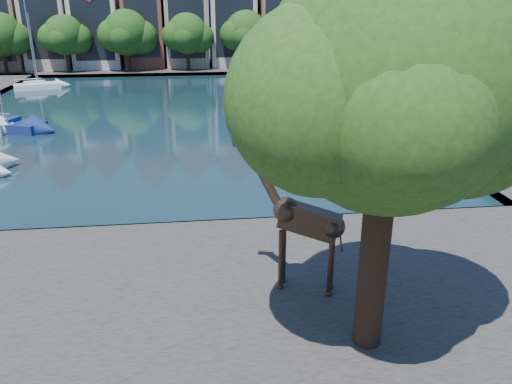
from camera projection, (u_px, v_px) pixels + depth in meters
ground at (136, 234)px, 22.12m from camera, size 160.00×160.00×0.00m
water_basin at (164, 115)px, 44.31m from camera, size 38.00×50.00×0.08m
near_quay at (112, 324)px, 15.55m from camera, size 50.00×14.00×0.50m
far_quay at (176, 67)px, 73.85m from camera, size 60.00×16.00×0.50m
right_quay at (433, 106)px, 46.99m from camera, size 14.00×52.00×0.50m
plane_tree at (395, 92)px, 11.84m from camera, size 8.32×6.40×10.62m
townhouse_west_end at (4, 17)px, 68.72m from camera, size 5.44×9.18×14.93m
townhouse_west_mid at (48, 10)px, 69.07m from camera, size 5.94×9.18×16.79m
townhouse_west_inner at (97, 17)px, 70.11m from camera, size 6.43×9.18×15.15m
townhouse_center at (144, 9)px, 70.45m from camera, size 5.44×9.18×16.93m
townhouse_east_inner at (187, 13)px, 71.34m from camera, size 5.94×9.18×15.79m
townhouse_east_mid at (232, 10)px, 71.93m from camera, size 6.43×9.18×16.65m
townhouse_east_end at (276, 18)px, 73.00m from camera, size 5.44×9.18×14.43m
far_tree_far_west at (1, 36)px, 64.55m from camera, size 7.28×5.60×7.68m
far_tree_west at (65, 36)px, 65.47m from camera, size 6.76×5.20×7.36m
far_tree_mid_west at (127, 34)px, 66.28m from camera, size 7.80×6.00×8.00m
far_tree_mid_east at (188, 35)px, 67.22m from camera, size 7.02×5.40×7.52m
far_tree_east at (247, 34)px, 68.06m from camera, size 7.54×5.80×7.84m
far_tree_far_east at (304, 34)px, 69.00m from camera, size 6.76×5.20×7.36m
giraffe_statue at (301, 219)px, 16.19m from camera, size 3.51×1.67×5.20m
sailboat_left_b at (5, 123)px, 38.83m from camera, size 6.50×4.16×10.58m
sailboat_left_d at (39, 84)px, 57.10m from camera, size 4.96×3.17×8.20m
sailboat_left_e at (37, 84)px, 56.55m from camera, size 5.25×3.25×10.36m
sailboat_right_a at (326, 134)px, 35.64m from camera, size 5.98×3.31×11.74m
sailboat_right_b at (302, 110)px, 43.22m from camera, size 6.97×4.50×12.83m
sailboat_right_c at (302, 106)px, 45.55m from camera, size 5.14×2.59×8.29m
sailboat_right_d at (297, 90)px, 53.16m from camera, size 4.48×2.31×7.96m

